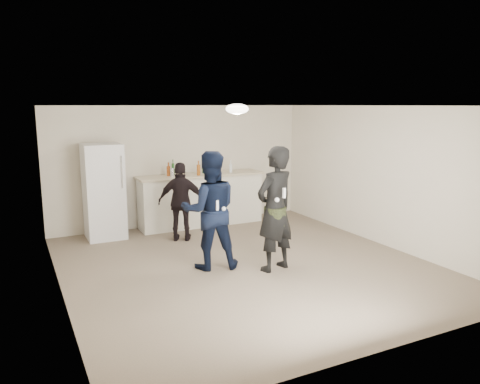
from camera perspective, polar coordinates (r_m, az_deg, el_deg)
name	(u,v)px	position (r m, az deg, el deg)	size (l,w,h in m)	color
floor	(246,265)	(7.55, 0.68, -8.87)	(6.00, 6.00, 0.00)	#6B5B4C
ceiling	(246,106)	(7.12, 0.73, 10.48)	(6.00, 6.00, 0.00)	silver
wall_back	(181,166)	(9.96, -7.20, 3.22)	(6.00, 6.00, 0.00)	beige
wall_front	(385,236)	(4.82, 17.26, -5.11)	(6.00, 6.00, 0.00)	beige
wall_left	(56,204)	(6.48, -21.50, -1.42)	(6.00, 6.00, 0.00)	beige
wall_right	(381,176)	(8.81, 16.84, 1.89)	(6.00, 6.00, 0.00)	beige
counter	(201,201)	(9.88, -4.74, -1.05)	(2.60, 0.56, 1.05)	silver
counter_top	(201,175)	(9.79, -4.79, 2.07)	(2.68, 0.64, 0.04)	beige
fridge	(104,191)	(9.21, -16.29, 0.07)	(0.70, 0.70, 1.80)	silver
fridge_handle	(122,172)	(8.84, -14.21, 2.37)	(0.02, 0.02, 0.60)	silver
ceiling_dome	(237,109)	(7.38, -0.35, 10.09)	(0.36, 0.36, 0.16)	white
shaker	(172,172)	(9.51, -8.28, 2.39)	(0.08, 0.08, 0.17)	silver
man	(210,210)	(7.20, -3.69, -2.25)	(0.89, 0.69, 1.83)	#0D1A39
woman	(275,209)	(7.11, 4.29, -2.09)	(0.70, 0.46, 1.91)	black
camo_shorts	(275,216)	(7.13, 4.28, -2.93)	(0.34, 0.34, 0.28)	#2E3B1B
spectator	(182,202)	(8.75, -7.14, -1.20)	(0.87, 0.36, 1.48)	black
remote_man	(217,205)	(6.92, -2.81, -1.63)	(0.04, 0.04, 0.15)	white
nunchuk_man	(224,209)	(7.01, -2.00, -2.05)	(0.07, 0.07, 0.07)	white
remote_woman	(284,193)	(6.84, 5.40, -0.11)	(0.04, 0.04, 0.15)	white
nunchuk_woman	(277,200)	(6.83, 4.54, -0.96)	(0.07, 0.07, 0.07)	white
bottle_cluster	(194,169)	(9.73, -5.64, 2.76)	(1.42, 0.37, 0.24)	#9F5117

